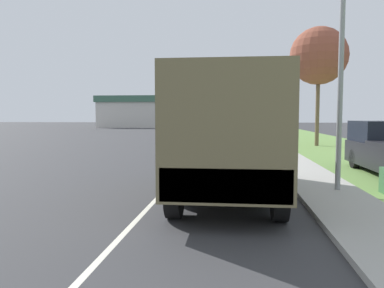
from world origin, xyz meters
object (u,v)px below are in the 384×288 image
object	(u,v)px
military_truck	(228,133)
car_second_ahead	(230,132)
car_nearest_ahead	(236,143)
lamp_post	(335,14)
car_third_ahead	(231,128)

from	to	relation	value
military_truck	car_second_ahead	bearing A→B (deg)	90.41
military_truck	car_second_ahead	world-z (taller)	military_truck
car_nearest_ahead	lamp_post	distance (m)	10.65
car_nearest_ahead	car_third_ahead	world-z (taller)	car_third_ahead
car_second_ahead	lamp_post	xyz separation A→B (m)	(2.92, -22.35, 4.05)
military_truck	car_second_ahead	size ratio (longest dim) A/B	1.37
car_third_ahead	lamp_post	size ratio (longest dim) A/B	0.53
military_truck	car_third_ahead	size ratio (longest dim) A/B	1.54
car_third_ahead	lamp_post	bearing A→B (deg)	-85.01
military_truck	car_third_ahead	world-z (taller)	military_truck
car_second_ahead	car_third_ahead	size ratio (longest dim) A/B	1.12
car_nearest_ahead	car_second_ahead	size ratio (longest dim) A/B	0.84
military_truck	car_nearest_ahead	distance (m)	10.53
car_second_ahead	car_nearest_ahead	bearing A→B (deg)	-88.22
military_truck	car_third_ahead	distance (m)	35.11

